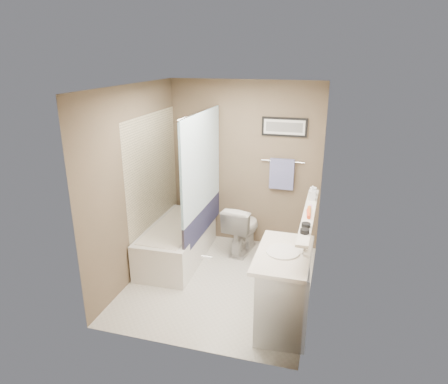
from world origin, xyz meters
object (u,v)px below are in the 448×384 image
(toilet, at_px, (242,228))
(candle_bowl_near, at_px, (305,231))
(hair_brush_front, at_px, (309,214))
(soap_bottle, at_px, (312,193))
(hair_brush_back, at_px, (309,211))
(vanity, at_px, (283,290))
(bathtub, at_px, (177,242))
(candle_bowl_far, at_px, (306,225))
(glass_jar, at_px, (313,192))

(toilet, distance_m, candle_bowl_near, 2.01)
(toilet, xyz_separation_m, hair_brush_front, (0.97, -1.13, 0.78))
(soap_bottle, bearing_deg, hair_brush_back, -90.00)
(hair_brush_front, distance_m, soap_bottle, 0.50)
(toilet, height_order, vanity, vanity)
(candle_bowl_near, bearing_deg, bathtub, 148.40)
(candle_bowl_far, bearing_deg, candle_bowl_near, -90.00)
(bathtub, xyz_separation_m, hair_brush_back, (1.79, -0.57, 0.89))
(hair_brush_front, bearing_deg, glass_jar, 90.00)
(vanity, bearing_deg, bathtub, 142.77)
(glass_jar, bearing_deg, hair_brush_back, -90.00)
(vanity, xyz_separation_m, hair_brush_front, (0.19, 0.37, 0.74))
(candle_bowl_far, bearing_deg, vanity, -160.22)
(toilet, distance_m, soap_bottle, 1.43)
(toilet, xyz_separation_m, candle_bowl_near, (0.97, -1.58, 0.78))
(vanity, distance_m, candle_bowl_far, 0.76)
(toilet, height_order, candle_bowl_far, candle_bowl_far)
(bathtub, distance_m, candle_bowl_far, 2.21)
(hair_brush_back, bearing_deg, glass_jar, 90.00)
(toilet, height_order, candle_bowl_near, candle_bowl_near)
(vanity, relative_size, candle_bowl_near, 10.00)
(hair_brush_front, bearing_deg, toilet, 130.82)
(glass_jar, bearing_deg, toilet, 153.93)
(candle_bowl_far, bearing_deg, hair_brush_front, 90.00)
(toilet, bearing_deg, hair_brush_back, 140.49)
(hair_brush_back, relative_size, glass_jar, 2.20)
(hair_brush_back, distance_m, glass_jar, 0.57)
(candle_bowl_near, bearing_deg, glass_jar, 90.00)
(bathtub, height_order, toilet, toilet)
(bathtub, height_order, hair_brush_back, hair_brush_back)
(glass_jar, bearing_deg, hair_brush_front, -90.00)
(toilet, relative_size, soap_bottle, 4.30)
(candle_bowl_far, bearing_deg, toilet, 124.18)
(vanity, height_order, glass_jar, glass_jar)
(toilet, distance_m, hair_brush_back, 1.63)
(bathtub, height_order, soap_bottle, soap_bottle)
(hair_brush_front, distance_m, glass_jar, 0.65)
(vanity, bearing_deg, hair_brush_front, 58.86)
(candle_bowl_far, height_order, soap_bottle, soap_bottle)
(bathtub, bearing_deg, candle_bowl_near, -33.46)
(candle_bowl_far, bearing_deg, bathtub, 151.93)
(bathtub, distance_m, soap_bottle, 2.03)
(toilet, relative_size, vanity, 0.80)
(hair_brush_back, bearing_deg, hair_brush_front, -90.00)
(bathtub, relative_size, vanity, 1.67)
(candle_bowl_near, height_order, candle_bowl_far, same)
(toilet, relative_size, glass_jar, 7.19)
(candle_bowl_far, relative_size, soap_bottle, 0.54)
(toilet, bearing_deg, bathtub, 38.34)
(vanity, bearing_deg, hair_brush_back, 62.88)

